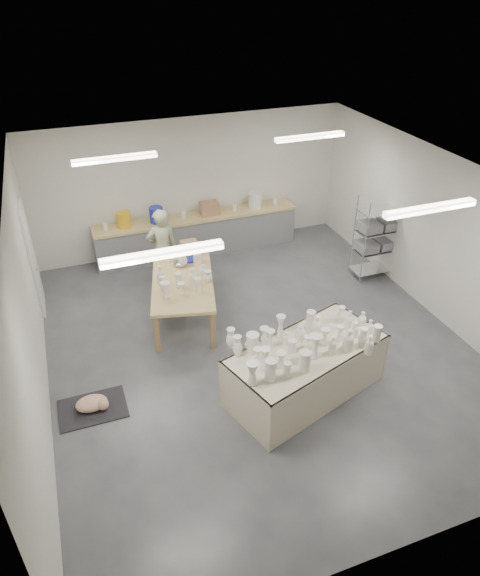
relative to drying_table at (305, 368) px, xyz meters
name	(u,v)px	position (x,y,z in m)	size (l,w,h in m)	color
room	(251,240)	(-0.35, 1.39, 1.59)	(8.00, 8.02, 3.00)	#424449
back_counter	(197,233)	(-0.26, 4.99, 0.02)	(4.60, 0.60, 1.24)	tan
wire_shelf	(377,236)	(2.95, 2.71, 0.45)	(0.88, 0.48, 1.80)	silver
drying_table	(305,368)	(0.00, 0.00, 0.00)	(2.67, 1.89, 1.23)	olive
work_table	(184,276)	(-1.16, 2.69, 0.35)	(1.58, 2.37, 1.17)	tan
rug	(93,408)	(-3.15, 0.75, -0.46)	(1.00, 0.70, 0.02)	black
cat	(93,403)	(-3.12, 0.74, -0.35)	(0.54, 0.45, 0.20)	white
potter	(162,249)	(-1.31, 3.82, 0.38)	(0.62, 0.41, 1.70)	#9BA882
red_stool	(161,266)	(-1.31, 4.09, -0.15)	(0.41, 0.41, 0.35)	#A02216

